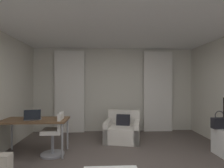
% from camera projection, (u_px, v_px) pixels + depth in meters
% --- Properties ---
extents(wall_window, '(5.12, 0.06, 2.60)m').
position_uv_depth(wall_window, '(114.00, 90.00, 5.76)').
color(wall_window, beige).
rests_on(wall_window, ground).
extents(ceiling, '(5.12, 6.12, 0.06)m').
position_uv_depth(ceiling, '(127.00, 8.00, 2.74)').
color(ceiling, white).
rests_on(ceiling, wall_left).
extents(curtain_left_panel, '(0.90, 0.06, 2.50)m').
position_uv_depth(curtain_left_panel, '(70.00, 92.00, 5.56)').
color(curtain_left_panel, silver).
rests_on(curtain_left_panel, ground).
extents(curtain_right_panel, '(0.90, 0.06, 2.50)m').
position_uv_depth(curtain_right_panel, '(158.00, 91.00, 5.71)').
color(curtain_right_panel, silver).
rests_on(curtain_right_panel, ground).
extents(armchair, '(1.04, 1.03, 0.75)m').
position_uv_depth(armchair, '(123.00, 131.00, 4.78)').
color(armchair, silver).
rests_on(armchair, ground).
extents(desk, '(1.34, 0.65, 0.74)m').
position_uv_depth(desk, '(35.00, 122.00, 3.83)').
color(desk, brown).
rests_on(desk, ground).
extents(desk_chair, '(0.48, 0.48, 0.88)m').
position_uv_depth(desk_chair, '(54.00, 136.00, 3.78)').
color(desk_chair, gray).
rests_on(desk_chair, ground).
extents(laptop, '(0.37, 0.31, 0.22)m').
position_uv_depth(laptop, '(33.00, 118.00, 3.77)').
color(laptop, '#ADADB2').
rests_on(laptop, desk).
extents(handbag_primary, '(0.30, 0.14, 0.37)m').
position_uv_depth(handbag_primary, '(219.00, 123.00, 3.79)').
color(handbag_primary, black).
rests_on(handbag_primary, tv_console).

